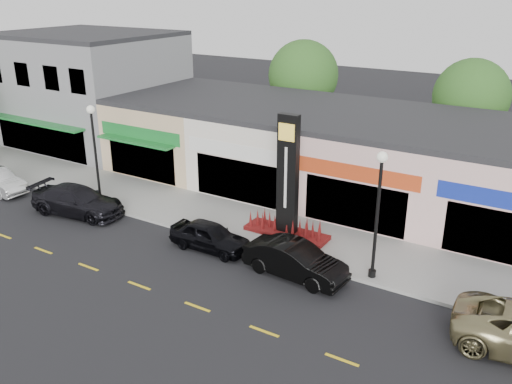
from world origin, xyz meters
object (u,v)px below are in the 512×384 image
(lamp_west_near, at_px, (94,144))
(car_black_sedan, at_px, (210,236))
(lamp_east_near, at_px, (378,203))
(pylon_sign, at_px, (287,194))
(car_dark_sedan, at_px, (78,201))
(car_black_conv, at_px, (295,260))

(lamp_west_near, xyz_separation_m, car_black_sedan, (8.56, -1.29, -2.80))
(lamp_west_near, distance_m, lamp_east_near, 16.00)
(pylon_sign, distance_m, car_black_sedan, 4.18)
(lamp_east_near, distance_m, pylon_sign, 5.42)
(car_dark_sedan, relative_size, car_black_sedan, 1.33)
(pylon_sign, height_order, car_dark_sedan, pylon_sign)
(lamp_west_near, relative_size, car_black_conv, 1.20)
(lamp_east_near, bearing_deg, pylon_sign, 161.25)
(lamp_west_near, bearing_deg, pylon_sign, 8.77)
(car_dark_sedan, bearing_deg, car_black_sedan, -96.25)
(car_dark_sedan, xyz_separation_m, car_black_conv, (13.04, 0.20, -0.01))
(car_black_conv, bearing_deg, car_black_sedan, 92.93)
(lamp_east_near, xyz_separation_m, car_black_sedan, (-7.44, -1.29, -2.80))
(lamp_west_near, relative_size, car_black_sedan, 1.39)
(pylon_sign, bearing_deg, car_black_conv, -56.12)
(lamp_east_near, height_order, pylon_sign, pylon_sign)
(car_black_conv, bearing_deg, pylon_sign, 38.62)
(pylon_sign, relative_size, car_dark_sedan, 1.14)
(lamp_east_near, distance_m, car_black_sedan, 8.06)
(lamp_west_near, bearing_deg, car_black_conv, -6.25)
(lamp_west_near, height_order, car_dark_sedan, lamp_west_near)
(lamp_west_near, xyz_separation_m, lamp_east_near, (16.00, 0.00, 0.00))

